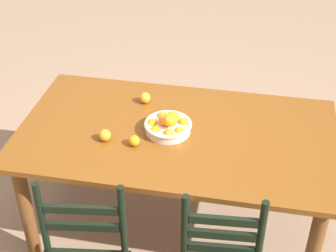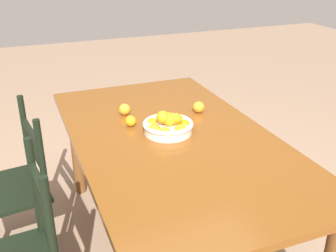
# 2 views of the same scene
# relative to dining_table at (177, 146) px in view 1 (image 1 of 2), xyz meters

# --- Properties ---
(ground_plane) EXTENTS (12.00, 12.00, 0.00)m
(ground_plane) POSITION_rel_dining_table_xyz_m (0.00, 0.00, -0.66)
(ground_plane) COLOR #8B6F58
(dining_table) EXTENTS (1.86, 1.04, 0.76)m
(dining_table) POSITION_rel_dining_table_xyz_m (0.00, 0.00, 0.00)
(dining_table) COLOR brown
(dining_table) RESTS_ON ground
(fruit_bowl) EXTENTS (0.28, 0.28, 0.14)m
(fruit_bowl) POSITION_rel_dining_table_xyz_m (0.05, 0.01, 0.15)
(fruit_bowl) COLOR beige
(fruit_bowl) RESTS_ON dining_table
(orange_loose_0) EXTENTS (0.07, 0.07, 0.07)m
(orange_loose_0) POSITION_rel_dining_table_xyz_m (0.39, 0.16, 0.14)
(orange_loose_0) COLOR orange
(orange_loose_0) RESTS_ON dining_table
(orange_loose_1) EXTENTS (0.06, 0.06, 0.06)m
(orange_loose_1) POSITION_rel_dining_table_xyz_m (0.21, 0.18, 0.13)
(orange_loose_1) COLOR orange
(orange_loose_1) RESTS_ON dining_table
(orange_loose_2) EXTENTS (0.07, 0.07, 0.07)m
(orange_loose_2) POSITION_rel_dining_table_xyz_m (0.25, -0.27, 0.14)
(orange_loose_2) COLOR orange
(orange_loose_2) RESTS_ON dining_table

